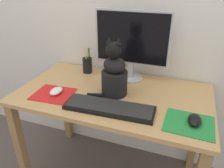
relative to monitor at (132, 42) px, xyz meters
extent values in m
cube|color=tan|center=(-0.04, -0.22, -0.26)|extent=(1.13, 0.64, 0.02)
cube|color=olive|center=(-0.57, -0.51, -0.62)|extent=(0.05, 0.05, 0.68)
cube|color=olive|center=(-0.57, 0.06, -0.62)|extent=(0.05, 0.05, 0.68)
cube|color=olive|center=(0.49, 0.06, -0.62)|extent=(0.05, 0.05, 0.68)
cylinder|color=#B2B2B7|center=(0.00, 0.00, -0.25)|extent=(0.17, 0.17, 0.01)
cylinder|color=#B2B2B7|center=(0.00, 0.00, -0.19)|extent=(0.04, 0.04, 0.10)
cube|color=#B2B2B7|center=(0.00, 0.00, 0.03)|extent=(0.48, 0.02, 0.34)
cube|color=black|center=(0.00, -0.01, 0.03)|extent=(0.45, 0.00, 0.31)
cube|color=black|center=(0.00, -0.40, -0.24)|extent=(0.48, 0.17, 0.02)
cube|color=black|center=(0.00, -0.40, -0.23)|extent=(0.46, 0.15, 0.01)
cube|color=red|center=(-0.37, -0.37, -0.25)|extent=(0.24, 0.21, 0.00)
cube|color=#238438|center=(0.40, -0.39, -0.25)|extent=(0.23, 0.21, 0.00)
ellipsoid|color=white|center=(-0.35, -0.36, -0.23)|extent=(0.06, 0.10, 0.03)
ellipsoid|color=black|center=(0.42, -0.38, -0.23)|extent=(0.06, 0.10, 0.03)
cylinder|color=black|center=(-0.03, -0.24, -0.18)|extent=(0.16, 0.16, 0.14)
ellipsoid|color=black|center=(-0.03, -0.24, -0.07)|extent=(0.14, 0.12, 0.10)
sphere|color=black|center=(-0.03, -0.25, 0.02)|extent=(0.10, 0.10, 0.09)
cone|color=black|center=(-0.06, -0.24, 0.07)|extent=(0.04, 0.04, 0.04)
cone|color=black|center=(0.00, -0.25, 0.07)|extent=(0.04, 0.04, 0.04)
cylinder|color=black|center=(-0.07, -0.30, -0.24)|extent=(0.19, 0.07, 0.02)
cylinder|color=black|center=(-0.32, 0.00, -0.20)|extent=(0.07, 0.07, 0.11)
cylinder|color=yellow|center=(-0.31, -0.02, -0.14)|extent=(0.02, 0.01, 0.14)
cylinder|color=black|center=(-0.30, 0.00, -0.14)|extent=(0.02, 0.03, 0.14)
cylinder|color=yellow|center=(-0.31, 0.00, -0.14)|extent=(0.02, 0.02, 0.14)
cylinder|color=green|center=(-0.30, 0.01, -0.14)|extent=(0.02, 0.02, 0.14)
camera|label=1|loc=(0.34, -1.30, 0.38)|focal=35.00mm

